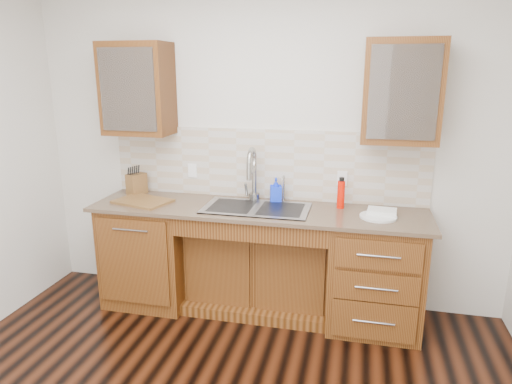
% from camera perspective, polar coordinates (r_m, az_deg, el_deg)
% --- Properties ---
extents(wall_back, '(4.00, 0.10, 2.70)m').
position_cam_1_polar(wall_back, '(3.91, 1.33, 5.75)').
color(wall_back, silver).
rests_on(wall_back, ground).
extents(base_cabinet_left, '(0.70, 0.62, 0.88)m').
position_cam_1_polar(base_cabinet_left, '(4.13, -12.94, -7.28)').
color(base_cabinet_left, '#593014').
rests_on(base_cabinet_left, ground).
extents(base_cabinet_center, '(1.20, 0.44, 0.70)m').
position_cam_1_polar(base_cabinet_center, '(3.94, 0.43, -9.38)').
color(base_cabinet_center, '#593014').
rests_on(base_cabinet_center, ground).
extents(base_cabinet_right, '(0.70, 0.62, 0.88)m').
position_cam_1_polar(base_cabinet_right, '(3.75, 14.64, -9.74)').
color(base_cabinet_right, '#593014').
rests_on(base_cabinet_right, ground).
extents(countertop, '(2.70, 0.65, 0.03)m').
position_cam_1_polar(countertop, '(3.65, 0.09, -2.25)').
color(countertop, '#84705B').
rests_on(countertop, base_cabinet_left).
extents(backsplash, '(2.70, 0.02, 0.59)m').
position_cam_1_polar(backsplash, '(3.87, 1.13, 3.49)').
color(backsplash, beige).
rests_on(backsplash, wall_back).
extents(sink, '(0.84, 0.46, 0.19)m').
position_cam_1_polar(sink, '(3.66, 0.04, -3.36)').
color(sink, '#9E9EA5').
rests_on(sink, countertop).
extents(faucet, '(0.04, 0.04, 0.40)m').
position_cam_1_polar(faucet, '(3.81, -0.21, 1.85)').
color(faucet, '#999993').
rests_on(faucet, countertop).
extents(filter_tap, '(0.02, 0.02, 0.24)m').
position_cam_1_polar(filter_tap, '(3.80, 3.50, 0.51)').
color(filter_tap, '#999993').
rests_on(filter_tap, countertop).
extents(upper_cabinet_left, '(0.55, 0.34, 0.75)m').
position_cam_1_polar(upper_cabinet_left, '(4.00, -14.57, 12.35)').
color(upper_cabinet_left, '#593014').
rests_on(upper_cabinet_left, wall_back).
extents(upper_cabinet_right, '(0.55, 0.34, 0.75)m').
position_cam_1_polar(upper_cabinet_right, '(3.57, 17.74, 11.84)').
color(upper_cabinet_right, '#593014').
rests_on(upper_cabinet_right, wall_back).
extents(outlet_left, '(0.08, 0.01, 0.12)m').
position_cam_1_polar(outlet_left, '(4.06, -7.94, 2.67)').
color(outlet_left, white).
rests_on(outlet_left, backsplash).
extents(outlet_right, '(0.08, 0.01, 0.12)m').
position_cam_1_polar(outlet_right, '(3.80, 10.72, 1.69)').
color(outlet_right, white).
rests_on(outlet_right, backsplash).
extents(soap_bottle, '(0.11, 0.11, 0.20)m').
position_cam_1_polar(soap_bottle, '(3.80, 2.50, 0.25)').
color(soap_bottle, '#1437F6').
rests_on(soap_bottle, countertop).
extents(water_bottle, '(0.07, 0.07, 0.22)m').
position_cam_1_polar(water_bottle, '(3.68, 10.57, -0.32)').
color(water_bottle, '#E81000').
rests_on(water_bottle, countertop).
extents(plate, '(0.32, 0.32, 0.02)m').
position_cam_1_polar(plate, '(3.54, 15.03, -2.99)').
color(plate, silver).
rests_on(plate, countertop).
extents(dish_towel, '(0.22, 0.17, 0.03)m').
position_cam_1_polar(dish_towel, '(3.59, 15.47, -2.36)').
color(dish_towel, white).
rests_on(dish_towel, plate).
extents(knife_block, '(0.16, 0.19, 0.18)m').
position_cam_1_polar(knife_block, '(4.17, -14.69, 0.98)').
color(knife_block, brown).
rests_on(knife_block, countertop).
extents(cutting_board, '(0.51, 0.42, 0.02)m').
position_cam_1_polar(cutting_board, '(3.92, -13.96, -1.12)').
color(cutting_board, '#9F814E').
rests_on(cutting_board, countertop).
extents(cup_left_a, '(0.14, 0.14, 0.09)m').
position_cam_1_polar(cup_left_a, '(4.04, -15.62, 11.50)').
color(cup_left_a, white).
rests_on(cup_left_a, upper_cabinet_left).
extents(cup_left_b, '(0.11, 0.11, 0.09)m').
position_cam_1_polar(cup_left_b, '(3.98, -13.87, 11.60)').
color(cup_left_b, white).
rests_on(cup_left_b, upper_cabinet_left).
extents(cup_right_a, '(0.14, 0.14, 0.09)m').
position_cam_1_polar(cup_right_a, '(3.56, 15.76, 11.08)').
color(cup_right_a, silver).
rests_on(cup_right_a, upper_cabinet_right).
extents(cup_right_b, '(0.10, 0.10, 0.09)m').
position_cam_1_polar(cup_right_b, '(3.58, 18.84, 10.86)').
color(cup_right_b, white).
rests_on(cup_right_b, upper_cabinet_right).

